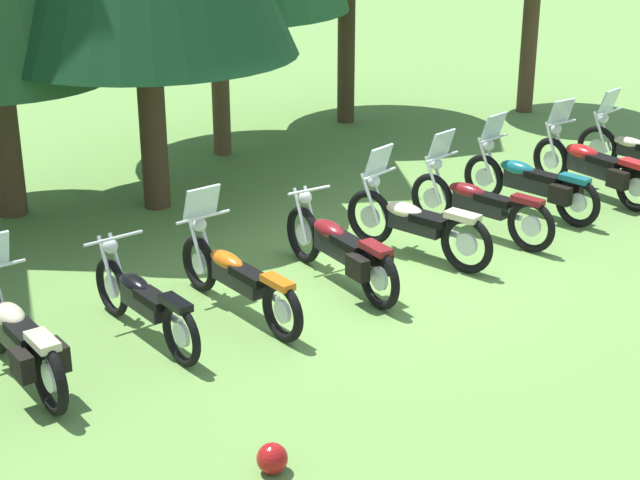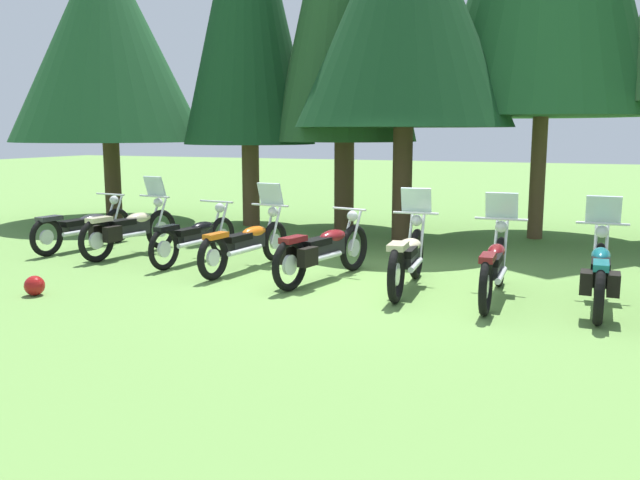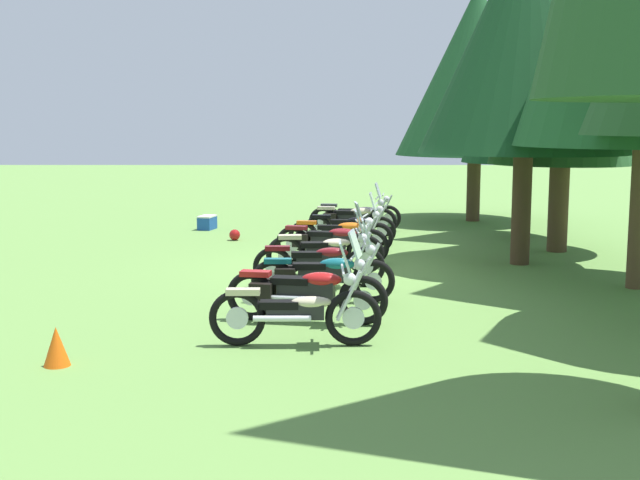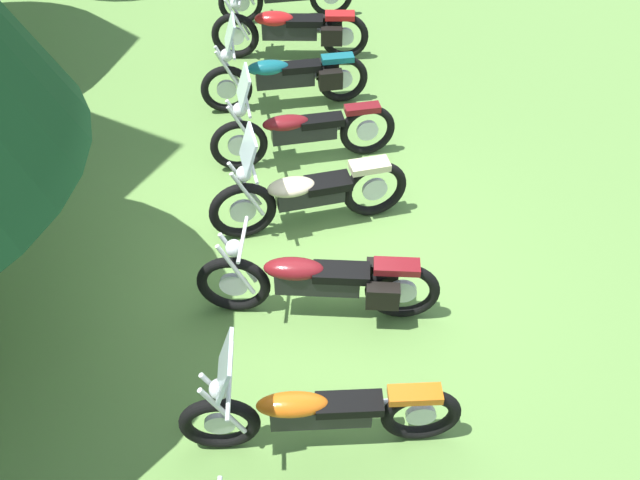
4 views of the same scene
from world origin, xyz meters
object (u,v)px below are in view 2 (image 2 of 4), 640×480
(motorcycle_4, at_px, (323,250))
(motorcycle_0, at_px, (84,226))
(motorcycle_6, at_px, (494,264))
(dropped_helmet, at_px, (35,286))
(motorcycle_1, at_px, (129,228))
(motorcycle_7, at_px, (600,272))
(motorcycle_5, at_px, (408,256))
(motorcycle_2, at_px, (196,237))
(pine_tree_0, at_px, (106,39))
(pine_tree_3, at_px, (406,0))
(motorcycle_3, at_px, (247,242))

(motorcycle_4, bearing_deg, motorcycle_0, 93.94)
(motorcycle_6, height_order, dropped_helmet, motorcycle_6)
(motorcycle_1, bearing_deg, motorcycle_7, -86.86)
(motorcycle_5, bearing_deg, motorcycle_6, -99.31)
(motorcycle_2, distance_m, pine_tree_0, 7.28)
(motorcycle_1, distance_m, motorcycle_7, 7.80)
(motorcycle_7, relative_size, pine_tree_3, 0.33)
(motorcycle_4, xyz_separation_m, motorcycle_6, (2.51, -0.17, 0.00))
(motorcycle_5, bearing_deg, motorcycle_4, 82.79)
(motorcycle_7, bearing_deg, pine_tree_0, 68.46)
(pine_tree_3, height_order, dropped_helmet, pine_tree_3)
(motorcycle_6, distance_m, motorcycle_7, 1.29)
(motorcycle_4, bearing_deg, pine_tree_0, 72.29)
(motorcycle_3, distance_m, motorcycle_7, 5.23)
(pine_tree_0, bearing_deg, dropped_helmet, -58.62)
(motorcycle_0, xyz_separation_m, dropped_helmet, (1.88, -3.12, -0.30))
(motorcycle_4, bearing_deg, pine_tree_3, 10.82)
(motorcycle_7, height_order, pine_tree_0, pine_tree_0)
(motorcycle_2, distance_m, motorcycle_6, 5.09)
(motorcycle_2, xyz_separation_m, motorcycle_4, (2.53, -0.53, 0.03))
(motorcycle_6, distance_m, pine_tree_0, 11.50)
(motorcycle_4, height_order, motorcycle_5, motorcycle_5)
(pine_tree_0, bearing_deg, motorcycle_3, -34.29)
(motorcycle_7, bearing_deg, motorcycle_5, 88.04)
(motorcycle_0, xyz_separation_m, motorcycle_4, (5.15, -0.81, 0.03))
(motorcycle_5, bearing_deg, motorcycle_0, 78.05)
(motorcycle_6, height_order, pine_tree_3, pine_tree_3)
(motorcycle_2, distance_m, motorcycle_4, 2.59)
(motorcycle_3, height_order, motorcycle_4, motorcycle_3)
(motorcycle_2, bearing_deg, pine_tree_3, -31.36)
(motorcycle_1, relative_size, motorcycle_6, 0.96)
(motorcycle_0, distance_m, motorcycle_1, 1.21)
(motorcycle_0, relative_size, motorcycle_3, 1.00)
(motorcycle_3, xyz_separation_m, motorcycle_4, (1.41, -0.29, 0.02))
(motorcycle_0, height_order, motorcycle_1, motorcycle_1)
(motorcycle_1, xyz_separation_m, motorcycle_5, (5.27, -0.68, -0.01))
(motorcycle_1, height_order, motorcycle_4, motorcycle_1)
(motorcycle_6, xyz_separation_m, pine_tree_3, (-2.37, 4.09, 4.20))
(motorcycle_0, distance_m, motorcycle_4, 5.22)
(motorcycle_5, height_order, dropped_helmet, motorcycle_5)
(motorcycle_4, bearing_deg, motorcycle_1, 94.12)
(motorcycle_1, xyz_separation_m, motorcycle_2, (1.43, -0.08, -0.05))
(motorcycle_5, distance_m, motorcycle_6, 1.20)
(motorcycle_0, relative_size, motorcycle_5, 1.04)
(pine_tree_0, distance_m, pine_tree_3, 7.48)
(motorcycle_7, bearing_deg, motorcycle_1, 84.72)
(motorcycle_6, distance_m, dropped_helmet, 6.18)
(motorcycle_3, bearing_deg, dropped_helmet, 151.51)
(motorcycle_1, distance_m, motorcycle_2, 1.43)
(motorcycle_5, xyz_separation_m, dropped_helmet, (-4.59, -2.25, -0.34))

